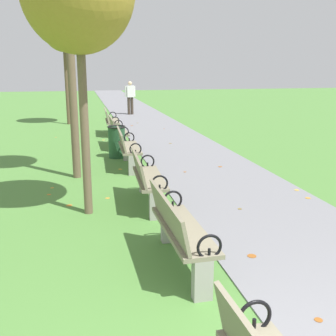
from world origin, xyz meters
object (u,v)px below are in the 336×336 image
object	(u,v)px
park_bench_4	(127,147)
pedestrian_walking	(130,96)
tree_3	(64,29)
park_bench_5	(117,131)
trash_bin	(117,142)
park_bench_2	(179,229)
park_bench_3	(147,178)
park_bench_6	(111,121)

from	to	relation	value
park_bench_4	pedestrian_walking	xyz separation A→B (m)	(1.44, 10.88, 0.44)
tree_3	pedestrian_walking	world-z (taller)	tree_3
park_bench_5	trash_bin	distance (m)	1.39
park_bench_2	park_bench_5	size ratio (longest dim) A/B	1.00
tree_3	trash_bin	xyz separation A→B (m)	(1.36, -6.88, -3.37)
park_bench_4	park_bench_3	bearing A→B (deg)	-90.00
park_bench_4	park_bench_6	xyz separation A→B (m)	(-0.00, 4.94, 0.00)
park_bench_3	park_bench_6	distance (m)	7.71
park_bench_4	pedestrian_walking	bearing A→B (deg)	82.46
park_bench_3	park_bench_6	xyz separation A→B (m)	(-0.00, 7.71, 0.00)
park_bench_4	park_bench_6	size ratio (longest dim) A/B	1.00
park_bench_2	park_bench_5	world-z (taller)	same
park_bench_3	pedestrian_walking	size ratio (longest dim) A/B	1.00
park_bench_4	trash_bin	distance (m)	1.16
park_bench_5	park_bench_6	distance (m)	2.41
tree_3	trash_bin	world-z (taller)	tree_3
tree_3	pedestrian_walking	xyz separation A→B (m)	(2.95, 2.85, -2.86)
park_bench_5	tree_3	xyz separation A→B (m)	(-1.51, 5.50, 3.31)
park_bench_5	park_bench_6	xyz separation A→B (m)	(0.00, 2.41, 0.00)
park_bench_3	park_bench_6	world-z (taller)	same
park_bench_2	park_bench_6	bearing A→B (deg)	90.00
park_bench_5	park_bench_6	size ratio (longest dim) A/B	0.99
park_bench_2	park_bench_6	size ratio (longest dim) A/B	1.00
park_bench_6	pedestrian_walking	bearing A→B (deg)	76.37
park_bench_3	park_bench_4	distance (m)	2.77
pedestrian_walking	park_bench_6	bearing A→B (deg)	-103.63
pedestrian_walking	park_bench_2	bearing A→B (deg)	-95.14
tree_3	park_bench_2	bearing A→B (deg)	-83.46
park_bench_6	trash_bin	world-z (taller)	park_bench_6
park_bench_2	pedestrian_walking	bearing A→B (deg)	84.86
park_bench_6	park_bench_2	bearing A→B (deg)	-90.00
park_bench_3	park_bench_4	world-z (taller)	same
park_bench_2	park_bench_3	size ratio (longest dim) A/B	0.99
park_bench_6	tree_3	distance (m)	4.77
park_bench_5	tree_3	bearing A→B (deg)	105.34
park_bench_3	trash_bin	size ratio (longest dim) A/B	1.93
park_bench_3	trash_bin	world-z (taller)	park_bench_3
park_bench_4	tree_3	distance (m)	8.81
park_bench_4	park_bench_5	xyz separation A→B (m)	(-0.00, 2.53, 0.00)
tree_3	park_bench_4	bearing A→B (deg)	-79.36
park_bench_3	park_bench_2	bearing A→B (deg)	-90.00
park_bench_6	trash_bin	bearing A→B (deg)	-92.22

